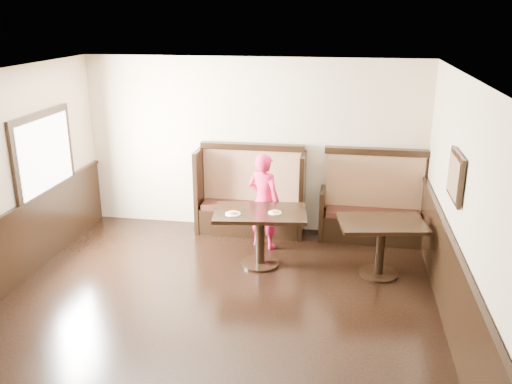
% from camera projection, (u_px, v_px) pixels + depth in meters
% --- Properties ---
extents(ground, '(7.00, 7.00, 0.00)m').
position_uv_depth(ground, '(199.00, 345.00, 5.91)').
color(ground, black).
rests_on(ground, ground).
extents(room_shell, '(7.00, 7.00, 7.00)m').
position_uv_depth(room_shell, '(177.00, 276.00, 6.01)').
color(room_shell, '#C4AB8E').
rests_on(room_shell, ground).
extents(booth_main, '(1.75, 0.72, 1.45)m').
position_uv_depth(booth_main, '(251.00, 201.00, 8.82)').
color(booth_main, black).
rests_on(booth_main, ground).
extents(booth_neighbor, '(1.65, 0.72, 1.45)m').
position_uv_depth(booth_neighbor, '(373.00, 210.00, 8.53)').
color(booth_neighbor, black).
rests_on(booth_neighbor, ground).
extents(table_main, '(1.36, 0.95, 0.81)m').
position_uv_depth(table_main, '(260.00, 224.00, 7.59)').
color(table_main, black).
rests_on(table_main, ground).
extents(table_neighbor, '(1.24, 0.93, 0.79)m').
position_uv_depth(table_neighbor, '(381.00, 235.00, 7.30)').
color(table_neighbor, black).
rests_on(table_neighbor, ground).
extents(child, '(0.64, 0.54, 1.48)m').
position_uv_depth(child, '(264.00, 201.00, 8.16)').
color(child, '#CE1646').
rests_on(child, ground).
extents(pizza_plate_left, '(0.21, 0.21, 0.04)m').
position_uv_depth(pizza_plate_left, '(233.00, 213.00, 7.42)').
color(pizza_plate_left, white).
rests_on(pizza_plate_left, table_main).
extents(pizza_plate_right, '(0.19, 0.19, 0.03)m').
position_uv_depth(pizza_plate_right, '(275.00, 212.00, 7.47)').
color(pizza_plate_right, white).
rests_on(pizza_plate_right, table_main).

